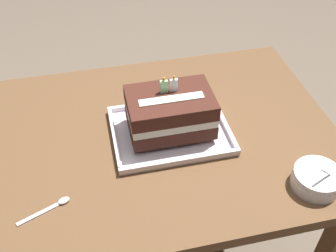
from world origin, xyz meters
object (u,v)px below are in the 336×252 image
(birthday_cake, at_px, (170,112))
(serving_spoon_near_tray, at_px, (55,205))
(bowl_stack, at_px, (317,179))
(foil_tray, at_px, (170,132))

(birthday_cake, height_order, serving_spoon_near_tray, birthday_cake)
(birthday_cake, bearing_deg, bowl_stack, -40.27)
(foil_tray, relative_size, bowl_stack, 2.68)
(serving_spoon_near_tray, bearing_deg, birthday_cake, 29.58)
(bowl_stack, bearing_deg, foil_tray, 139.74)
(foil_tray, distance_m, birthday_cake, 0.07)
(foil_tray, height_order, serving_spoon_near_tray, foil_tray)
(foil_tray, xyz_separation_m, serving_spoon_near_tray, (-0.34, -0.19, -0.00))
(birthday_cake, relative_size, bowl_stack, 1.89)
(bowl_stack, bearing_deg, birthday_cake, 139.73)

